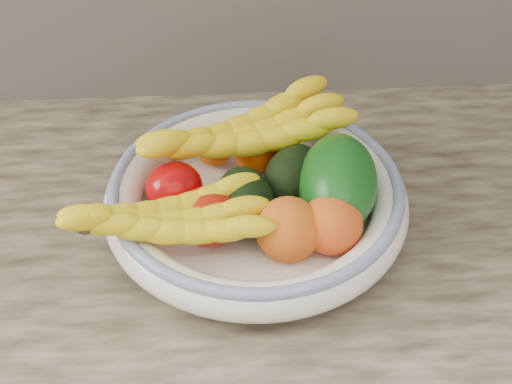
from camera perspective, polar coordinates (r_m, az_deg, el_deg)
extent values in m
cube|color=tan|center=(0.98, -0.07, -2.75)|extent=(2.44, 0.66, 0.04)
cylinder|color=white|center=(0.94, 0.00, -2.37)|extent=(0.13, 0.13, 0.02)
cylinder|color=white|center=(0.93, 0.00, -1.75)|extent=(0.32, 0.32, 0.01)
torus|color=white|center=(0.91, 0.00, -0.56)|extent=(0.39, 0.39, 0.05)
torus|color=#334B91|center=(0.90, 0.00, 0.48)|extent=(0.37, 0.37, 0.02)
ellipsoid|color=#EF5905|center=(0.99, -3.37, 3.52)|extent=(0.05, 0.05, 0.05)
ellipsoid|color=#DC4B04|center=(0.99, 1.74, 3.54)|extent=(0.06, 0.06, 0.04)
ellipsoid|color=#EB5304|center=(0.98, -0.08, 3.04)|extent=(0.07, 0.07, 0.05)
ellipsoid|color=#B20408|center=(0.92, -6.56, 0.33)|extent=(0.08, 0.08, 0.07)
ellipsoid|color=#AC1708|center=(0.87, -3.76, -1.96)|extent=(0.10, 0.10, 0.07)
ellipsoid|color=black|center=(0.89, -0.87, -0.76)|extent=(0.09, 0.12, 0.07)
ellipsoid|color=black|center=(0.93, 2.96, 1.34)|extent=(0.11, 0.12, 0.07)
ellipsoid|color=#0E4B11|center=(0.90, 6.54, 0.71)|extent=(0.14, 0.16, 0.13)
ellipsoid|color=orange|center=(0.85, 2.61, -3.01)|extent=(0.08, 0.08, 0.08)
ellipsoid|color=orange|center=(0.86, 6.07, -2.58)|extent=(0.09, 0.09, 0.08)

